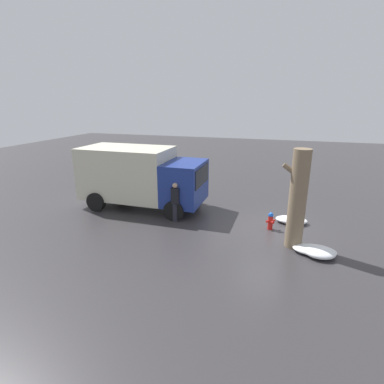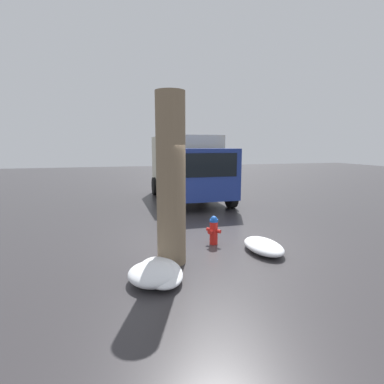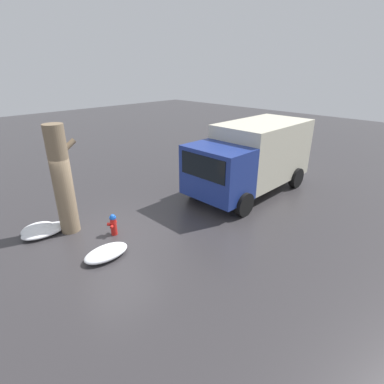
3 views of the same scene
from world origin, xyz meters
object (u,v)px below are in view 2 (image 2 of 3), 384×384
object	(u,v)px
fire_hydrant	(214,230)
pedestrian	(169,187)
tree_trunk	(171,179)
delivery_truck	(188,165)

from	to	relation	value
fire_hydrant	pedestrian	world-z (taller)	pedestrian
tree_trunk	pedestrian	bearing A→B (deg)	-10.67
delivery_truck	pedestrian	size ratio (longest dim) A/B	3.47
fire_hydrant	tree_trunk	xyz separation A→B (m)	(-0.88, 1.26, 1.42)
fire_hydrant	delivery_truck	world-z (taller)	delivery_truck
fire_hydrant	pedestrian	distance (m)	4.08
fire_hydrant	pedestrian	xyz separation A→B (m)	(4.03, 0.34, 0.57)
fire_hydrant	delivery_truck	xyz separation A→B (m)	(6.31, -0.97, 1.22)
delivery_truck	pedestrian	distance (m)	2.71
delivery_truck	pedestrian	bearing A→B (deg)	60.41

